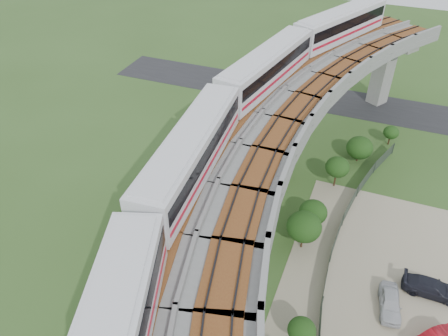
{
  "coord_description": "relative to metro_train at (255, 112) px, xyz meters",
  "views": [
    {
      "loc": [
        9.23,
        -27.2,
        29.67
      ],
      "look_at": [
        -1.55,
        0.14,
        7.5
      ],
      "focal_mm": 35.0,
      "sensor_mm": 36.0,
      "label": 1
    }
  ],
  "objects": [
    {
      "name": "ground",
      "position": [
        -0.38,
        -2.0,
        -12.31
      ],
      "size": [
        160.0,
        160.0,
        0.0
      ],
      "primitive_type": "plane",
      "color": "#355321",
      "rests_on": "ground"
    },
    {
      "name": "dirt_lot",
      "position": [
        13.62,
        -4.0,
        -12.29
      ],
      "size": [
        18.0,
        26.0,
        0.04
      ],
      "primitive_type": "cube",
      "color": "gray",
      "rests_on": "ground"
    },
    {
      "name": "asphalt_road",
      "position": [
        -0.38,
        28.0,
        -12.29
      ],
      "size": [
        60.0,
        8.0,
        0.03
      ],
      "primitive_type": "cube",
      "color": "#232326",
      "rests_on": "ground"
    },
    {
      "name": "viaduct",
      "position": [
        3.46,
        -2.0,
        -3.26
      ],
      "size": [
        19.58,
        73.98,
        11.4
      ],
      "color": "#99968E",
      "rests_on": "ground"
    },
    {
      "name": "metro_train",
      "position": [
        0.0,
        0.0,
        0.0
      ],
      "size": [
        11.54,
        61.3,
        3.64
      ],
      "color": "silver",
      "rests_on": "ground"
    },
    {
      "name": "fence",
      "position": [
        9.37,
        -2.0,
        -11.56
      ],
      "size": [
        3.87,
        38.73,
        1.5
      ],
      "color": "#2D382D",
      "rests_on": "ground"
    },
    {
      "name": "tree_0",
      "position": [
        11.26,
        19.22,
        -10.61
      ],
      "size": [
        1.83,
        1.83,
        2.48
      ],
      "color": "#382314",
      "rests_on": "ground"
    },
    {
      "name": "tree_1",
      "position": [
        8.19,
        14.34,
        -10.5
      ],
      "size": [
        2.98,
        2.98,
        3.08
      ],
      "color": "#382314",
      "rests_on": "ground"
    },
    {
      "name": "tree_2",
      "position": [
        6.55,
        8.75,
        -9.79
      ],
      "size": [
        2.5,
        2.5,
        3.59
      ],
      "color": "#382314",
      "rests_on": "ground"
    },
    {
      "name": "tree_3",
      "position": [
        5.59,
        1.84,
        -10.5
      ],
      "size": [
        2.66,
        2.66,
        2.94
      ],
      "color": "#382314",
      "rests_on": "ground"
    },
    {
      "name": "tree_4",
      "position": [
        5.34,
        -1.15,
        -9.74
      ],
      "size": [
        3.11,
        3.11,
        3.89
      ],
      "color": "#382314",
      "rests_on": "ground"
    },
    {
      "name": "tree_5",
      "position": [
        7.48,
        -10.69,
        -10.42
      ],
      "size": [
        2.05,
        2.05,
        2.76
      ],
      "color": "#382314",
      "rests_on": "ground"
    },
    {
      "name": "car_white",
      "position": [
        13.3,
        -5.02,
        -11.59
      ],
      "size": [
        2.14,
        4.14,
        1.35
      ],
      "primitive_type": "imported",
      "rotation": [
        0.0,
        0.0,
        0.14
      ],
      "color": "silver",
      "rests_on": "dirt_lot"
    },
    {
      "name": "car_dark",
      "position": [
        16.32,
        -2.28,
        -11.6
      ],
      "size": [
        4.6,
        1.88,
        1.33
      ],
      "primitive_type": "imported",
      "rotation": [
        0.0,
        0.0,
        1.57
      ],
      "color": "black",
      "rests_on": "dirt_lot"
    }
  ]
}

